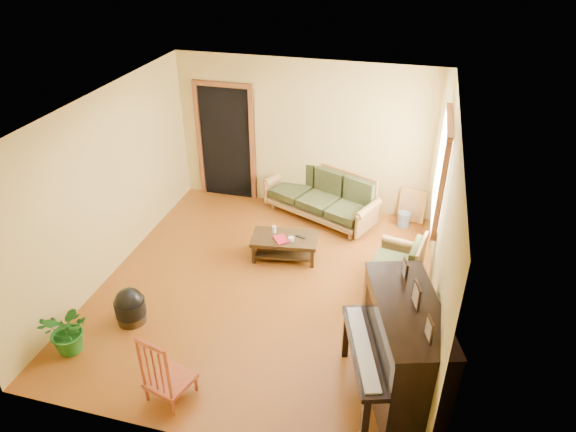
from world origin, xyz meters
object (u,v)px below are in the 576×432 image
(sofa, at_px, (320,195))
(footstool, at_px, (131,309))
(piano, at_px, (402,353))
(coffee_table, at_px, (285,247))
(potted_plant, at_px, (68,330))
(red_chair, at_px, (168,365))
(ceramic_crock, at_px, (404,219))
(armchair, at_px, (395,261))

(sofa, relative_size, footstool, 5.02)
(piano, xyz_separation_m, footstool, (-3.40, 0.35, -0.46))
(coffee_table, bearing_deg, potted_plant, -127.57)
(piano, distance_m, red_chair, 2.45)
(red_chair, xyz_separation_m, potted_plant, (-1.45, 0.31, -0.15))
(sofa, distance_m, potted_plant, 4.46)
(footstool, xyz_separation_m, potted_plant, (-0.42, -0.65, 0.13))
(sofa, relative_size, potted_plant, 3.09)
(piano, xyz_separation_m, ceramic_crock, (-0.17, 3.62, -0.52))
(piano, xyz_separation_m, red_chair, (-2.37, -0.61, -0.18))
(sofa, height_order, ceramic_crock, sofa)
(coffee_table, distance_m, ceramic_crock, 2.19)
(coffee_table, distance_m, potted_plant, 3.21)
(piano, height_order, red_chair, piano)
(potted_plant, bearing_deg, red_chair, -11.99)
(armchair, bearing_deg, potted_plant, -138.19)
(coffee_table, relative_size, ceramic_crock, 3.91)
(piano, xyz_separation_m, potted_plant, (-3.82, -0.30, -0.33))
(armchair, distance_m, piano, 2.01)
(sofa, bearing_deg, potted_plant, -96.54)
(piano, bearing_deg, sofa, 96.82)
(sofa, bearing_deg, footstool, -95.91)
(ceramic_crock, xyz_separation_m, potted_plant, (-3.65, -3.92, 0.19))
(armchair, xyz_separation_m, red_chair, (-2.16, -2.60, 0.07))
(coffee_table, height_order, potted_plant, potted_plant)
(sofa, height_order, piano, piano)
(sofa, height_order, footstool, sofa)
(footstool, distance_m, ceramic_crock, 4.60)
(coffee_table, height_order, piano, piano)
(sofa, bearing_deg, armchair, -25.07)
(sofa, xyz_separation_m, coffee_table, (-0.27, -1.32, -0.24))
(sofa, relative_size, piano, 1.34)
(armchair, distance_m, red_chair, 3.38)
(coffee_table, xyz_separation_m, piano, (1.87, -2.24, 0.46))
(footstool, bearing_deg, sofa, 60.76)
(armchair, relative_size, red_chair, 0.86)
(piano, relative_size, red_chair, 1.58)
(coffee_table, distance_m, red_chair, 2.91)
(potted_plant, bearing_deg, armchair, 32.34)
(sofa, distance_m, footstool, 3.69)
(red_chair, bearing_deg, ceramic_crock, 77.68)
(coffee_table, relative_size, piano, 0.68)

